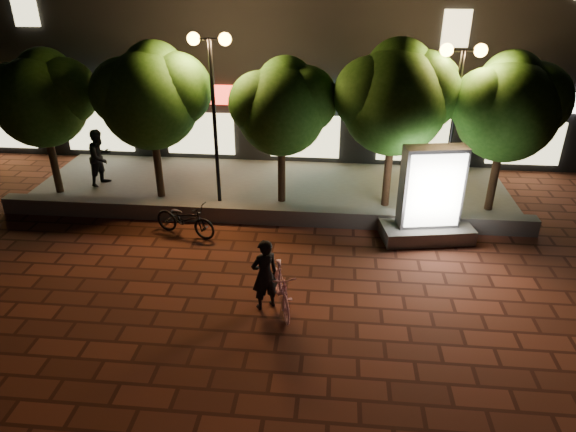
# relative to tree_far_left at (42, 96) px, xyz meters

# --- Properties ---
(ground) EXTENTS (80.00, 80.00, 0.00)m
(ground) POSITION_rel_tree_far_left_xyz_m (6.95, -5.46, -3.29)
(ground) COLOR brown
(ground) RESTS_ON ground
(retaining_wall) EXTENTS (16.00, 0.45, 0.50)m
(retaining_wall) POSITION_rel_tree_far_left_xyz_m (6.95, -1.46, -3.04)
(retaining_wall) COLOR #5E5C58
(retaining_wall) RESTS_ON ground
(sidewalk) EXTENTS (16.00, 5.00, 0.08)m
(sidewalk) POSITION_rel_tree_far_left_xyz_m (6.95, 1.04, -3.25)
(sidewalk) COLOR #5E5C58
(sidewalk) RESTS_ON ground
(building_block) EXTENTS (28.00, 8.12, 11.30)m
(building_block) POSITION_rel_tree_far_left_xyz_m (6.94, 7.53, 1.70)
(building_block) COLOR black
(building_block) RESTS_ON ground
(tree_far_left) EXTENTS (3.36, 2.80, 4.63)m
(tree_far_left) POSITION_rel_tree_far_left_xyz_m (0.00, 0.00, 0.00)
(tree_far_left) COLOR #311D13
(tree_far_left) RESTS_ON sidewalk
(tree_left) EXTENTS (3.60, 3.00, 4.89)m
(tree_left) POSITION_rel_tree_far_left_xyz_m (3.50, 0.00, 0.15)
(tree_left) COLOR #311D13
(tree_left) RESTS_ON sidewalk
(tree_mid) EXTENTS (3.24, 2.70, 4.50)m
(tree_mid) POSITION_rel_tree_far_left_xyz_m (7.50, -0.00, -0.08)
(tree_mid) COLOR #311D13
(tree_mid) RESTS_ON sidewalk
(tree_right) EXTENTS (3.72, 3.10, 5.07)m
(tree_right) POSITION_rel_tree_far_left_xyz_m (10.80, 0.00, 0.27)
(tree_right) COLOR #311D13
(tree_right) RESTS_ON sidewalk
(tree_far_right) EXTENTS (3.48, 2.90, 4.76)m
(tree_far_right) POSITION_rel_tree_far_left_xyz_m (14.00, 0.00, 0.08)
(tree_far_right) COLOR #311D13
(tree_far_right) RESTS_ON sidewalk
(street_lamp_left) EXTENTS (1.26, 0.36, 5.18)m
(street_lamp_left) POSITION_rel_tree_far_left_xyz_m (5.45, -0.26, 0.74)
(street_lamp_left) COLOR black
(street_lamp_left) RESTS_ON sidewalk
(street_lamp_right) EXTENTS (1.26, 0.36, 4.98)m
(street_lamp_right) POSITION_rel_tree_far_left_xyz_m (12.45, -0.26, 0.60)
(street_lamp_right) COLOR black
(street_lamp_right) RESTS_ON sidewalk
(ad_kiosk) EXTENTS (2.68, 1.67, 2.70)m
(ad_kiosk) POSITION_rel_tree_far_left_xyz_m (11.74, -1.97, -2.20)
(ad_kiosk) COLOR #5E5C58
(ad_kiosk) RESTS_ON ground
(scooter_pink) EXTENTS (0.99, 1.84, 1.06)m
(scooter_pink) POSITION_rel_tree_far_left_xyz_m (8.04, -5.63, -2.76)
(scooter_pink) COLOR pink
(scooter_pink) RESTS_ON ground
(rider) EXTENTS (0.76, 0.69, 1.73)m
(rider) POSITION_rel_tree_far_left_xyz_m (7.67, -5.63, -2.43)
(rider) COLOR black
(rider) RESTS_ON ground
(scooter_parked) EXTENTS (2.03, 1.23, 1.01)m
(scooter_parked) POSITION_rel_tree_far_left_xyz_m (4.95, -2.46, -2.79)
(scooter_parked) COLOR black
(scooter_parked) RESTS_ON ground
(pedestrian) EXTENTS (1.00, 1.13, 1.94)m
(pedestrian) POSITION_rel_tree_far_left_xyz_m (1.17, 0.73, -2.24)
(pedestrian) COLOR black
(pedestrian) RESTS_ON sidewalk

